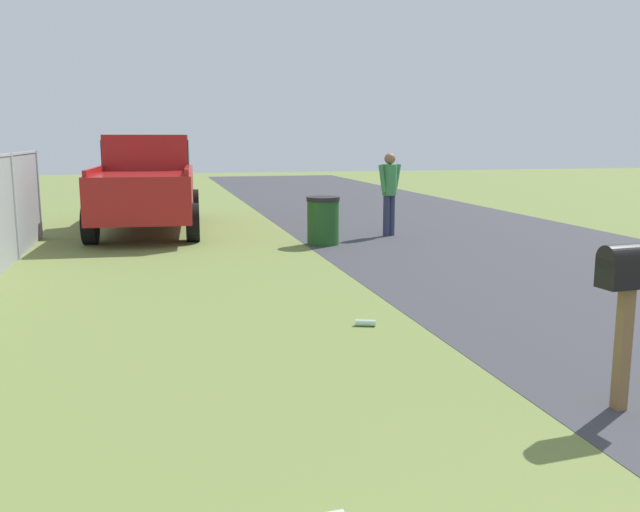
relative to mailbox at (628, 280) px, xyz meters
The scene contains 5 objects.
mailbox is the anchor object (origin of this frame).
pickup_truck 11.92m from the mailbox, 16.91° to the left, with size 5.68×2.47×2.09m.
trash_bin 8.34m from the mailbox, ahead, with size 0.64×0.64×0.92m.
pedestrian 9.25m from the mailbox, ahead, with size 0.30×0.54×1.72m.
litter_bottle_far_scatter 3.05m from the mailbox, 23.67° to the left, with size 0.07×0.07×0.22m, color #B2D8BF.
Camera 1 is at (-0.40, 2.11, 2.02)m, focal length 38.02 mm.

